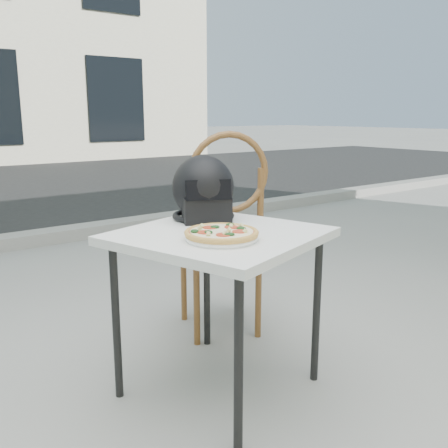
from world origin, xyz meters
TOP-DOWN VIEW (x-y plane):
  - ground at (0.00, 0.00)m, footprint 80.00×80.00m
  - cafe_table_main at (0.24, -0.12)m, footprint 0.96×0.96m
  - plate at (0.16, -0.24)m, footprint 0.29×0.29m
  - pizza at (0.16, -0.24)m, footprint 0.34×0.34m
  - helmet at (0.33, 0.13)m, footprint 0.39×0.40m
  - cafe_chair_main at (0.60, 0.33)m, footprint 0.56×0.56m

SIDE VIEW (x-z plane):
  - ground at x=0.00m, z-range 0.00..0.00m
  - cafe_chair_main at x=0.60m, z-range 0.06..1.20m
  - cafe_table_main at x=0.24m, z-range 0.30..1.03m
  - plate at x=0.16m, z-range 0.73..0.75m
  - pizza at x=0.16m, z-range 0.74..0.78m
  - helmet at x=0.33m, z-range 0.71..1.02m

